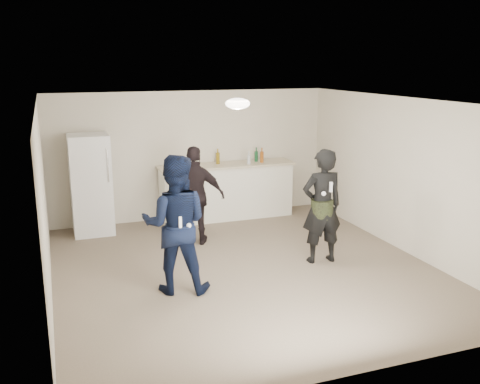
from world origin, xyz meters
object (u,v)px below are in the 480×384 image
object	(u,v)px
man	(175,224)
spectator	(195,196)
counter	(227,192)
shaker	(181,163)
fridge	(91,184)
woman	(322,206)

from	to	relation	value
man	spectator	distance (m)	1.94
counter	spectator	xyz separation A→B (m)	(-0.99, -1.28, 0.32)
shaker	spectator	world-z (taller)	spectator
man	spectator	world-z (taller)	man
spectator	fridge	bearing A→B (deg)	-12.69
fridge	man	distance (m)	3.11
man	fridge	bearing A→B (deg)	-54.64
fridge	shaker	distance (m)	1.69
counter	spectator	bearing A→B (deg)	-127.54
fridge	woman	size ratio (longest dim) A/B	1.01
counter	woman	xyz separation A→B (m)	(0.61, -2.76, 0.37)
fridge	spectator	size ratio (longest dim) A/B	1.07
woman	spectator	bearing A→B (deg)	-39.85
shaker	spectator	bearing A→B (deg)	-92.93
fridge	woman	bearing A→B (deg)	-40.04
fridge	man	xyz separation A→B (m)	(0.85, -2.99, 0.04)
man	counter	bearing A→B (deg)	-100.09
spectator	man	bearing A→B (deg)	91.37
fridge	spectator	xyz separation A→B (m)	(1.60, -1.21, -0.06)
shaker	man	xyz separation A→B (m)	(-0.82, -3.01, -0.24)
woman	spectator	distance (m)	2.18
spectator	shaker	bearing A→B (deg)	-68.52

